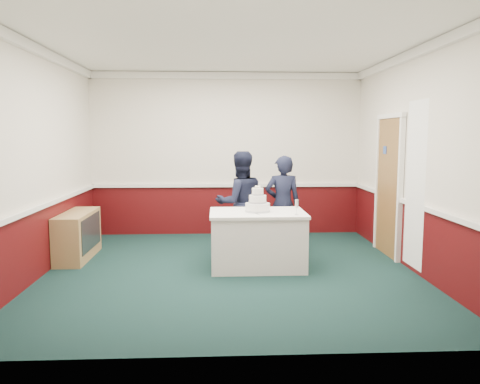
{
  "coord_description": "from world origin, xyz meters",
  "views": [
    {
      "loc": [
        -0.17,
        -6.23,
        1.83
      ],
      "look_at": [
        0.13,
        -0.1,
        1.1
      ],
      "focal_mm": 35.0,
      "sensor_mm": 36.0,
      "label": 1
    }
  ],
  "objects_px": {
    "wedding_cake": "(258,204)",
    "person_woman": "(283,204)",
    "sideboard": "(78,235)",
    "cake_table": "(257,239)",
    "champagne_flute": "(297,205)",
    "cake_knife": "(257,214)",
    "person_man": "(240,203)"
  },
  "relations": [
    {
      "from": "wedding_cake",
      "to": "person_woman",
      "type": "xyz_separation_m",
      "value": [
        0.47,
        0.82,
        -0.13
      ]
    },
    {
      "from": "sideboard",
      "to": "cake_table",
      "type": "bearing_deg",
      "value": -12.85
    },
    {
      "from": "champagne_flute",
      "to": "sideboard",
      "type": "bearing_deg",
      "value": 164.33
    },
    {
      "from": "cake_table",
      "to": "cake_knife",
      "type": "bearing_deg",
      "value": -98.53
    },
    {
      "from": "cake_table",
      "to": "sideboard",
      "type": "bearing_deg",
      "value": 167.15
    },
    {
      "from": "wedding_cake",
      "to": "cake_table",
      "type": "bearing_deg",
      "value": -90.0
    },
    {
      "from": "sideboard",
      "to": "cake_table",
      "type": "distance_m",
      "value": 2.73
    },
    {
      "from": "cake_table",
      "to": "cake_knife",
      "type": "xyz_separation_m",
      "value": [
        -0.03,
        -0.2,
        0.39
      ]
    },
    {
      "from": "champagne_flute",
      "to": "person_woman",
      "type": "xyz_separation_m",
      "value": [
        -0.03,
        1.1,
        -0.16
      ]
    },
    {
      "from": "cake_knife",
      "to": "wedding_cake",
      "type": "bearing_deg",
      "value": 63.17
    },
    {
      "from": "sideboard",
      "to": "cake_table",
      "type": "relative_size",
      "value": 0.91
    },
    {
      "from": "sideboard",
      "to": "wedding_cake",
      "type": "xyz_separation_m",
      "value": [
        2.66,
        -0.61,
        0.55
      ]
    },
    {
      "from": "person_woman",
      "to": "champagne_flute",
      "type": "bearing_deg",
      "value": 92.15
    },
    {
      "from": "sideboard",
      "to": "person_woman",
      "type": "xyz_separation_m",
      "value": [
        3.13,
        0.21,
        0.42
      ]
    },
    {
      "from": "cake_knife",
      "to": "champagne_flute",
      "type": "bearing_deg",
      "value": -26.88
    },
    {
      "from": "champagne_flute",
      "to": "person_woman",
      "type": "bearing_deg",
      "value": 91.68
    },
    {
      "from": "cake_knife",
      "to": "person_man",
      "type": "height_order",
      "value": "person_man"
    },
    {
      "from": "cake_table",
      "to": "cake_knife",
      "type": "height_order",
      "value": "cake_knife"
    },
    {
      "from": "cake_table",
      "to": "person_woman",
      "type": "height_order",
      "value": "person_woman"
    },
    {
      "from": "cake_table",
      "to": "person_woman",
      "type": "xyz_separation_m",
      "value": [
        0.47,
        0.82,
        0.37
      ]
    },
    {
      "from": "sideboard",
      "to": "wedding_cake",
      "type": "height_order",
      "value": "wedding_cake"
    },
    {
      "from": "cake_knife",
      "to": "champagne_flute",
      "type": "distance_m",
      "value": 0.55
    },
    {
      "from": "wedding_cake",
      "to": "champagne_flute",
      "type": "bearing_deg",
      "value": -29.25
    },
    {
      "from": "cake_table",
      "to": "wedding_cake",
      "type": "distance_m",
      "value": 0.5
    },
    {
      "from": "cake_table",
      "to": "champagne_flute",
      "type": "height_order",
      "value": "champagne_flute"
    },
    {
      "from": "cake_knife",
      "to": "champagne_flute",
      "type": "xyz_separation_m",
      "value": [
        0.53,
        -0.08,
        0.14
      ]
    },
    {
      "from": "cake_table",
      "to": "person_man",
      "type": "distance_m",
      "value": 0.9
    },
    {
      "from": "sideboard",
      "to": "person_woman",
      "type": "bearing_deg",
      "value": 3.93
    },
    {
      "from": "wedding_cake",
      "to": "person_man",
      "type": "relative_size",
      "value": 0.23
    },
    {
      "from": "sideboard",
      "to": "champagne_flute",
      "type": "relative_size",
      "value": 5.85
    },
    {
      "from": "sideboard",
      "to": "person_man",
      "type": "xyz_separation_m",
      "value": [
        2.46,
        0.17,
        0.45
      ]
    },
    {
      "from": "sideboard",
      "to": "cake_knife",
      "type": "relative_size",
      "value": 5.45
    }
  ]
}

